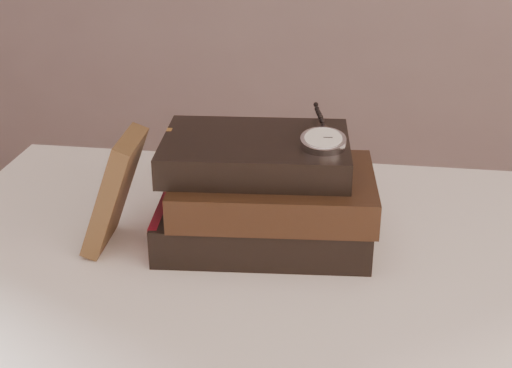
# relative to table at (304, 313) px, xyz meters

# --- Properties ---
(table) EXTENTS (1.00, 0.60, 0.75)m
(table) POSITION_rel_table_xyz_m (0.00, 0.00, 0.00)
(table) COLOR white
(table) RESTS_ON ground
(book_stack) EXTENTS (0.29, 0.21, 0.13)m
(book_stack) POSITION_rel_table_xyz_m (-0.06, 0.03, 0.15)
(book_stack) COLOR black
(book_stack) RESTS_ON table
(journal) EXTENTS (0.08, 0.10, 0.15)m
(journal) POSITION_rel_table_xyz_m (-0.24, -0.01, 0.17)
(journal) COLOR #3E2A18
(journal) RESTS_ON table
(pocket_watch) EXTENTS (0.06, 0.16, 0.02)m
(pocket_watch) POSITION_rel_table_xyz_m (0.01, 0.03, 0.23)
(pocket_watch) COLOR silver
(pocket_watch) RESTS_ON book_stack
(eyeglasses) EXTENTS (0.12, 0.14, 0.05)m
(eyeglasses) POSITION_rel_table_xyz_m (-0.16, 0.11, 0.17)
(eyeglasses) COLOR silver
(eyeglasses) RESTS_ON book_stack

